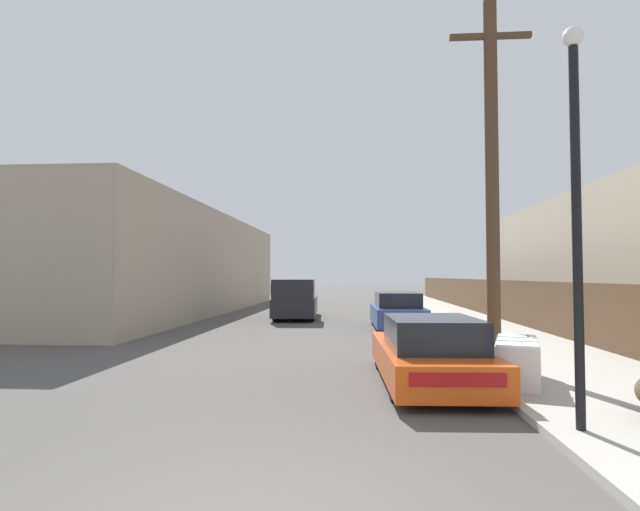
# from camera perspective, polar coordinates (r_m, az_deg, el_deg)

# --- Properties ---
(sidewalk_curb) EXTENTS (4.20, 63.00, 0.12)m
(sidewalk_curb) POSITION_cam_1_polar(r_m,az_deg,el_deg) (27.67, 13.65, -6.38)
(sidewalk_curb) COLOR #ADA89E
(sidewalk_curb) RESTS_ON ground
(discarded_fridge) EXTENTS (1.23, 1.97, 0.80)m
(discarded_fridge) POSITION_cam_1_polar(r_m,az_deg,el_deg) (9.97, 21.62, -11.12)
(discarded_fridge) COLOR white
(discarded_fridge) RESTS_ON sidewalk_curb
(parked_sports_car_red) EXTENTS (2.02, 4.68, 1.29)m
(parked_sports_car_red) POSITION_cam_1_polar(r_m,az_deg,el_deg) (9.87, 12.40, -10.83)
(parked_sports_car_red) COLOR #E05114
(parked_sports_car_red) RESTS_ON ground
(car_parked_mid) EXTENTS (1.99, 4.54, 1.41)m
(car_parked_mid) POSITION_cam_1_polar(r_m,az_deg,el_deg) (19.84, 8.80, -6.33)
(car_parked_mid) COLOR #2D478C
(car_parked_mid) RESTS_ON ground
(pickup_truck) EXTENTS (2.27, 5.61, 1.89)m
(pickup_truck) POSITION_cam_1_polar(r_m,az_deg,el_deg) (23.75, -2.84, -5.03)
(pickup_truck) COLOR #232328
(pickup_truck) RESTS_ON ground
(utility_pole) EXTENTS (1.80, 0.29, 8.14)m
(utility_pole) POSITION_cam_1_polar(r_m,az_deg,el_deg) (11.86, 19.06, 8.73)
(utility_pole) COLOR #4C3826
(utility_pole) RESTS_ON sidewalk_curb
(street_lamp) EXTENTS (0.26, 0.26, 5.17)m
(street_lamp) POSITION_cam_1_polar(r_m,az_deg,el_deg) (7.22, 27.23, 6.15)
(street_lamp) COLOR black
(street_lamp) RESTS_ON sidewalk_curb
(wooden_fence) EXTENTS (0.08, 45.72, 1.74)m
(wooden_fence) POSITION_cam_1_polar(r_m,az_deg,el_deg) (25.64, 18.83, -4.58)
(wooden_fence) COLOR brown
(wooden_fence) RESTS_ON sidewalk_curb
(building_left_block) EXTENTS (7.00, 26.34, 5.42)m
(building_left_block) POSITION_cam_1_polar(r_m,az_deg,el_deg) (29.39, -16.96, -0.93)
(building_left_block) COLOR tan
(building_left_block) RESTS_ON ground
(building_right_house) EXTENTS (6.00, 15.76, 5.44)m
(building_right_house) POSITION_cam_1_polar(r_m,az_deg,el_deg) (25.17, 31.46, -0.46)
(building_right_house) COLOR beige
(building_right_house) RESTS_ON ground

